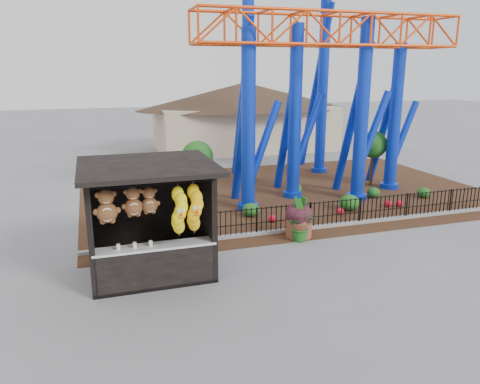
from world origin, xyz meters
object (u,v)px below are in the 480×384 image
object	(u,v)px
terracotta_planter	(299,227)
roller_coaster	(311,46)
prize_booth	(150,222)
potted_plant	(301,226)

from	to	relation	value
terracotta_planter	roller_coaster	bearing A→B (deg)	62.41
terracotta_planter	prize_booth	bearing A→B (deg)	-163.14
roller_coaster	terracotta_planter	distance (m)	8.93
roller_coaster	terracotta_planter	size ratio (longest dim) A/B	12.57
potted_plant	prize_booth	bearing A→B (deg)	-158.97
prize_booth	potted_plant	bearing A→B (deg)	13.63
terracotta_planter	potted_plant	bearing A→B (deg)	-103.26
roller_coaster	potted_plant	size ratio (longest dim) A/B	10.88
potted_plant	roller_coaster	bearing A→B (deg)	70.51
roller_coaster	potted_plant	distance (m)	9.06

